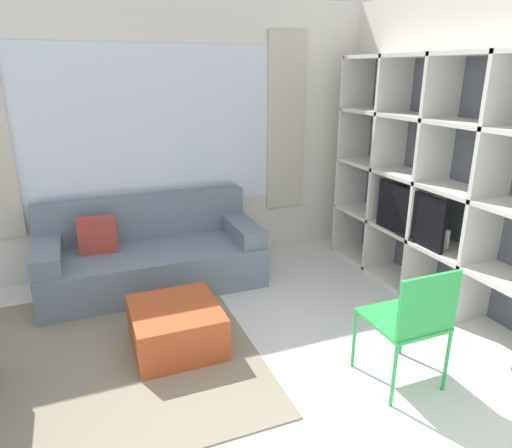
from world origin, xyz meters
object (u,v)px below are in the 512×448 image
at_px(ottoman, 176,327).
at_px(folding_chair, 412,317).
at_px(shelving_unit, 434,182).
at_px(couch_main, 151,256).

xyz_separation_m(ottoman, folding_chair, (1.32, -1.00, 0.35)).
distance_m(shelving_unit, ottoman, 2.53).
xyz_separation_m(shelving_unit, folding_chair, (-1.05, -1.06, -0.55)).
bearing_deg(shelving_unit, ottoman, -178.58).
xyz_separation_m(shelving_unit, ottoman, (-2.37, -0.06, -0.89)).
distance_m(ottoman, folding_chair, 1.69).
xyz_separation_m(shelving_unit, couch_main, (-2.35, 1.13, -0.78)).
relative_size(shelving_unit, ottoman, 3.72).
bearing_deg(folding_chair, couch_main, -59.26).
bearing_deg(folding_chair, ottoman, -37.25).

